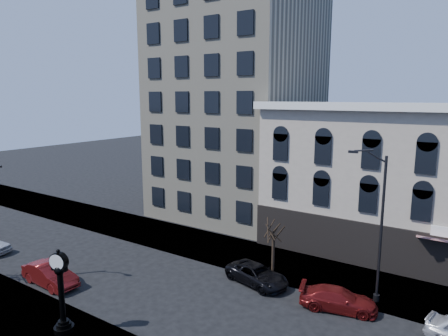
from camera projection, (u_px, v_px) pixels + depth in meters
The scene contains 10 objects.
ground at pixel (167, 290), 27.02m from camera, with size 160.00×160.00×0.00m, color black.
sidewalk_far at pixel (230, 251), 33.58m from camera, with size 160.00×6.00×0.12m, color #9C9C8E.
cream_tower at pixel (237, 35), 42.42m from camera, with size 15.90×15.40×42.50m.
victorian_row at pixel (407, 183), 32.50m from camera, with size 22.60×11.19×12.50m.
street_clock at pixel (61, 295), 21.70m from camera, with size 1.08×1.08×4.78m.
street_lamp_far at pixel (372, 186), 24.24m from camera, with size 2.50×0.92×9.86m.
bare_tree_far at pixel (274, 227), 28.85m from camera, with size 2.72×2.72×4.68m.
car_near_b at pixel (50, 274), 27.64m from camera, with size 1.63×4.68×1.54m, color maroon.
car_far_a at pixel (257, 275), 27.83m from camera, with size 2.19×4.76×1.32m, color black.
car_far_b at pixel (338, 299), 24.45m from camera, with size 1.89×4.66×1.35m, color maroon.
Camera 1 is at (17.08, -18.84, 12.92)m, focal length 32.00 mm.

